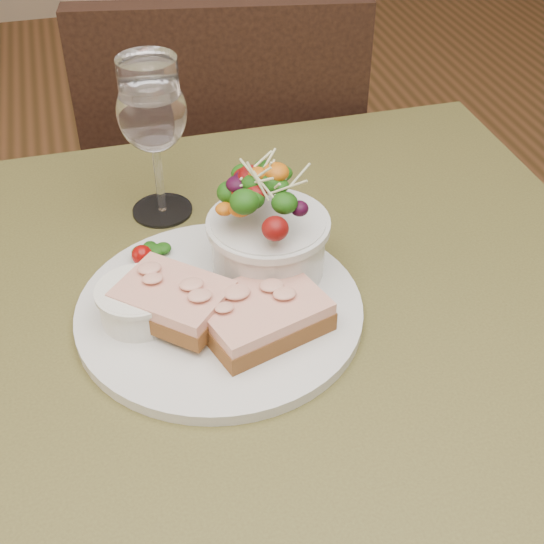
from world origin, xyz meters
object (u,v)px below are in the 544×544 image
object	(u,v)px
ramekin	(138,302)
cafe_table	(266,402)
dinner_plate	(220,310)
sandwich_back	(173,300)
wine_glass	(152,117)
salad_bowl	(268,222)
chair_far	(229,275)
sandwich_front	(262,314)

from	to	relation	value
ramekin	cafe_table	bearing A→B (deg)	-18.85
dinner_plate	sandwich_back	bearing A→B (deg)	-172.74
ramekin	wine_glass	distance (m)	0.22
sandwich_back	ramekin	world-z (taller)	sandwich_back
dinner_plate	salad_bowl	world-z (taller)	salad_bowl
cafe_table	dinner_plate	xyz separation A→B (m)	(-0.04, 0.04, 0.11)
wine_glass	sandwich_back	bearing A→B (deg)	-94.99
chair_far	salad_bowl	size ratio (longest dim) A/B	7.09
salad_bowl	cafe_table	bearing A→B (deg)	-106.73
cafe_table	dinner_plate	world-z (taller)	dinner_plate
sandwich_back	wine_glass	world-z (taller)	wine_glass
cafe_table	chair_far	world-z (taller)	chair_far
chair_far	sandwich_front	bearing A→B (deg)	91.95
sandwich_front	salad_bowl	bearing A→B (deg)	53.59
dinner_plate	sandwich_back	distance (m)	0.05
dinner_plate	sandwich_back	world-z (taller)	sandwich_back
dinner_plate	salad_bowl	distance (m)	0.10
wine_glass	sandwich_front	bearing A→B (deg)	-75.48
chair_far	sandwich_back	size ratio (longest dim) A/B	7.18
dinner_plate	wine_glass	xyz separation A→B (m)	(-0.03, 0.19, 0.12)
wine_glass	chair_far	bearing A→B (deg)	69.42
salad_bowl	wine_glass	bearing A→B (deg)	120.64
sandwich_back	wine_glass	bearing A→B (deg)	127.63
sandwich_front	wine_glass	xyz separation A→B (m)	(-0.06, 0.23, 0.10)
cafe_table	sandwich_front	bearing A→B (deg)	-142.73
dinner_plate	ramekin	world-z (taller)	ramekin
chair_far	salad_bowl	world-z (taller)	chair_far
sandwich_front	dinner_plate	bearing A→B (deg)	113.00
cafe_table	ramekin	size ratio (longest dim) A/B	10.96
chair_far	sandwich_front	size ratio (longest dim) A/B	6.71
wine_glass	dinner_plate	bearing A→B (deg)	-82.01
chair_far	sandwich_back	xyz separation A→B (m)	(-0.17, -0.62, 0.49)
dinner_plate	sandwich_front	bearing A→B (deg)	-49.53
cafe_table	sandwich_front	distance (m)	0.13
cafe_table	sandwich_back	size ratio (longest dim) A/B	6.38
sandwich_back	cafe_table	bearing A→B (deg)	22.83
dinner_plate	sandwich_front	size ratio (longest dim) A/B	2.10
sandwich_back	salad_bowl	distance (m)	0.12
dinner_plate	salad_bowl	size ratio (longest dim) A/B	2.22
dinner_plate	ramekin	size ratio (longest dim) A/B	3.85
cafe_table	salad_bowl	size ratio (longest dim) A/B	6.30
cafe_table	dinner_plate	distance (m)	0.12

